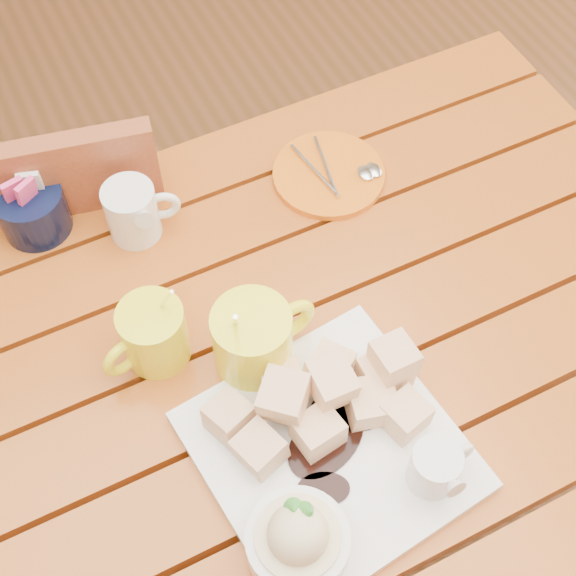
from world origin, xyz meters
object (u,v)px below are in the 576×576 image
table (279,402)px  orange_saucer (330,174)px  dessert_plate (327,459)px  coffee_mug_right (255,340)px  chair_far (54,262)px  coffee_mug_left (152,335)px

table → orange_saucer: (0.20, 0.24, 0.11)m
dessert_plate → orange_saucer: (0.21, 0.38, -0.03)m
coffee_mug_right → chair_far: size_ratio=0.18×
coffee_mug_right → table: bearing=-44.4°
coffee_mug_left → orange_saucer: 0.37m
table → coffee_mug_right: (-0.02, 0.02, 0.16)m
coffee_mug_left → chair_far: size_ratio=0.15×
dessert_plate → chair_far: size_ratio=0.35×
table → coffee_mug_left: coffee_mug_left is taller
table → chair_far: (-0.20, 0.47, -0.15)m
dessert_plate → chair_far: 0.71m
coffee_mug_right → dessert_plate: bearing=-92.3°
coffee_mug_left → coffee_mug_right: size_ratio=0.85×
chair_far → coffee_mug_left: bearing=113.0°
table → dessert_plate: bearing=-93.6°
table → chair_far: chair_far is taller
orange_saucer → chair_far: bearing=150.0°
orange_saucer → coffee_mug_right: bearing=-134.6°
dessert_plate → chair_far: chair_far is taller
coffee_mug_right → orange_saucer: 0.32m
coffee_mug_left → chair_far: bearing=84.0°
table → dessert_plate: (-0.01, -0.14, 0.14)m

